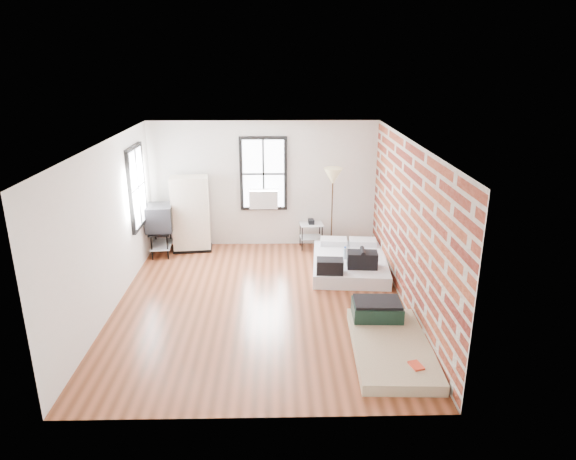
{
  "coord_description": "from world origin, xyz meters",
  "views": [
    {
      "loc": [
        0.3,
        -8.09,
        4.11
      ],
      "look_at": [
        0.48,
        0.3,
        1.25
      ],
      "focal_mm": 32.0,
      "sensor_mm": 36.0,
      "label": 1
    }
  ],
  "objects_px": {
    "side_table": "(311,229)",
    "floor_lamp": "(333,180)",
    "mattress_main": "(349,262)",
    "tv_stand": "(160,219)",
    "mattress_bare": "(388,338)",
    "wardrobe": "(191,214)"
  },
  "relations": [
    {
      "from": "wardrobe",
      "to": "floor_lamp",
      "type": "distance_m",
      "value": 3.18
    },
    {
      "from": "mattress_main",
      "to": "side_table",
      "type": "height_order",
      "value": "side_table"
    },
    {
      "from": "side_table",
      "to": "floor_lamp",
      "type": "distance_m",
      "value": 1.21
    },
    {
      "from": "mattress_bare",
      "to": "side_table",
      "type": "height_order",
      "value": "side_table"
    },
    {
      "from": "mattress_main",
      "to": "mattress_bare",
      "type": "xyz_separation_m",
      "value": [
        0.19,
        -2.85,
        -0.04
      ]
    },
    {
      "from": "wardrobe",
      "to": "tv_stand",
      "type": "relative_size",
      "value": 1.5
    },
    {
      "from": "wardrobe",
      "to": "mattress_main",
      "type": "bearing_deg",
      "value": -26.24
    },
    {
      "from": "wardrobe",
      "to": "mattress_bare",
      "type": "bearing_deg",
      "value": -55.18
    },
    {
      "from": "mattress_main",
      "to": "mattress_bare",
      "type": "height_order",
      "value": "mattress_main"
    },
    {
      "from": "mattress_bare",
      "to": "floor_lamp",
      "type": "bearing_deg",
      "value": 98.26
    },
    {
      "from": "floor_lamp",
      "to": "tv_stand",
      "type": "xyz_separation_m",
      "value": [
        -3.71,
        -0.25,
        -0.78
      ]
    },
    {
      "from": "mattress_bare",
      "to": "mattress_main",
      "type": "bearing_deg",
      "value": 95.97
    },
    {
      "from": "mattress_main",
      "to": "floor_lamp",
      "type": "height_order",
      "value": "floor_lamp"
    },
    {
      "from": "mattress_bare",
      "to": "tv_stand",
      "type": "xyz_separation_m",
      "value": [
        -4.15,
        3.83,
        0.66
      ]
    },
    {
      "from": "tv_stand",
      "to": "wardrobe",
      "type": "bearing_deg",
      "value": 16.63
    },
    {
      "from": "mattress_main",
      "to": "wardrobe",
      "type": "bearing_deg",
      "value": 164.62
    },
    {
      "from": "wardrobe",
      "to": "side_table",
      "type": "height_order",
      "value": "wardrobe"
    },
    {
      "from": "mattress_main",
      "to": "tv_stand",
      "type": "bearing_deg",
      "value": 170.95
    },
    {
      "from": "mattress_main",
      "to": "floor_lamp",
      "type": "bearing_deg",
      "value": 106.16
    },
    {
      "from": "side_table",
      "to": "floor_lamp",
      "type": "bearing_deg",
      "value": -8.89
    },
    {
      "from": "mattress_main",
      "to": "wardrobe",
      "type": "xyz_separation_m",
      "value": [
        -3.33,
        1.23,
        0.65
      ]
    },
    {
      "from": "mattress_main",
      "to": "side_table",
      "type": "relative_size",
      "value": 3.11
    }
  ]
}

